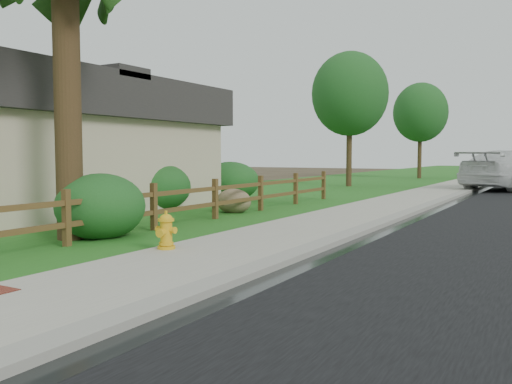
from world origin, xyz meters
The scene contains 15 objects.
ground centered at (0.00, 0.00, 0.00)m, with size 120.00×120.00×0.00m, color #362D1D.
curb centered at (0.40, 35.00, 0.06)m, with size 0.40×90.00×0.12m, color gray.
wet_gutter centered at (0.75, 35.00, 0.02)m, with size 0.50×90.00×0.00m, color black.
sidewalk centered at (-0.90, 35.00, 0.05)m, with size 2.20×90.00×0.10m, color gray.
grass_strip centered at (-2.80, 35.00, 0.03)m, with size 1.60×90.00×0.06m, color #1F5618.
lawn_near centered at (-8.00, 35.00, 0.02)m, with size 9.00×90.00×0.04m, color #1F5618.
ranch_fence centered at (-3.60, 6.40, 0.62)m, with size 0.12×16.92×1.10m.
house centered at (-11.00, 7.00, 2.08)m, with size 10.60×9.60×4.05m.
fire_hydrant centered at (-1.70, 3.29, 0.40)m, with size 0.43×0.35×0.66m.
boulder centered at (-4.12, 9.31, 0.37)m, with size 1.10×0.82×0.73m, color brown.
shrub_a centered at (-3.90, 3.92, 0.67)m, with size 1.80×1.80×1.35m, color #1D4F1C.
shrub_c centered at (-6.50, 8.75, 0.74)m, with size 2.05×2.05×1.48m, color #1D4F1C.
shrub_d centered at (-6.50, 12.86, 0.73)m, with size 2.14×2.14×1.46m, color #1D4F1C.
tree_near_left centered at (-5.71, 23.25, 4.87)m, with size 3.99×3.99×7.08m.
tree_mid_left centered at (-4.73, 34.79, 4.63)m, with size 3.75×3.75×6.71m.
Camera 1 is at (4.25, -3.96, 1.73)m, focal length 38.00 mm.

